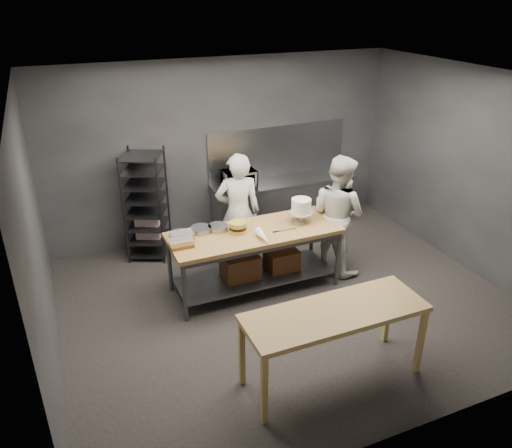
{
  "coord_description": "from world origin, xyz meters",
  "views": [
    {
      "loc": [
        -2.68,
        -5.21,
        3.99
      ],
      "look_at": [
        -0.28,
        0.45,
        1.05
      ],
      "focal_mm": 35.0,
      "sensor_mm": 36.0,
      "label": 1
    }
  ],
  "objects": [
    {
      "name": "speed_rack",
      "position": [
        -1.46,
        2.1,
        0.86
      ],
      "size": [
        0.81,
        0.84,
        1.75
      ],
      "color": "black",
      "rests_on": "ground"
    },
    {
      "name": "chef_right",
      "position": [
        1.1,
        0.55,
        0.91
      ],
      "size": [
        0.93,
        1.06,
        1.82
      ],
      "primitive_type": "imported",
      "rotation": [
        0.0,
        0.0,
        1.89
      ],
      "color": "silver",
      "rests_on": "ground"
    },
    {
      "name": "offset_spatula",
      "position": [
        0.06,
        0.35,
        0.93
      ],
      "size": [
        0.36,
        0.02,
        0.02
      ],
      "color": "slate",
      "rests_on": "work_table"
    },
    {
      "name": "pastry_clamshells",
      "position": [
        -1.31,
        0.54,
        0.98
      ],
      "size": [
        0.37,
        0.4,
        0.11
      ],
      "color": "brown",
      "rests_on": "work_table"
    },
    {
      "name": "piping_bag",
      "position": [
        -0.29,
        0.18,
        0.98
      ],
      "size": [
        0.13,
        0.38,
        0.12
      ],
      "primitive_type": "cone",
      "rotation": [
        1.57,
        0.0,
        -0.02
      ],
      "color": "white",
      "rests_on": "work_table"
    },
    {
      "name": "layer_cake",
      "position": [
        -0.51,
        0.55,
        1.0
      ],
      "size": [
        0.24,
        0.24,
        0.16
      ],
      "color": "gold",
      "rests_on": "work_table"
    },
    {
      "name": "work_table",
      "position": [
        -0.25,
        0.51,
        0.57
      ],
      "size": [
        2.4,
        0.9,
        0.92
      ],
      "color": "olive",
      "rests_on": "ground"
    },
    {
      "name": "back_wall",
      "position": [
        0.0,
        2.5,
        1.5
      ],
      "size": [
        6.0,
        0.04,
        3.0
      ],
      "primitive_type": "cube",
      "color": "#4C4F54",
      "rests_on": "ground"
    },
    {
      "name": "chef_behind",
      "position": [
        -0.27,
        1.15,
        0.92
      ],
      "size": [
        0.76,
        0.59,
        1.85
      ],
      "primitive_type": "imported",
      "rotation": [
        0.0,
        0.0,
        2.91
      ],
      "color": "silver",
      "rests_on": "ground"
    },
    {
      "name": "microwave",
      "position": [
        0.15,
        2.18,
        1.05
      ],
      "size": [
        0.54,
        0.37,
        0.3
      ],
      "primitive_type": "imported",
      "color": "black",
      "rests_on": "back_counter"
    },
    {
      "name": "splashback_panel",
      "position": [
        1.0,
        2.48,
        1.35
      ],
      "size": [
        2.6,
        0.02,
        0.9
      ],
      "primitive_type": "cube",
      "color": "slate",
      "rests_on": "back_counter"
    },
    {
      "name": "cake_pans",
      "position": [
        -0.99,
        0.73,
        0.96
      ],
      "size": [
        0.83,
        0.32,
        0.07
      ],
      "color": "gray",
      "rests_on": "work_table"
    },
    {
      "name": "back_counter",
      "position": [
        1.0,
        2.18,
        0.45
      ],
      "size": [
        2.6,
        0.6,
        0.9
      ],
      "color": "slate",
      "rests_on": "ground"
    },
    {
      "name": "near_counter",
      "position": [
        -0.21,
        -1.54,
        0.81
      ],
      "size": [
        2.0,
        0.7,
        0.9
      ],
      "color": "olive",
      "rests_on": "ground"
    },
    {
      "name": "ground",
      "position": [
        0.0,
        0.0,
        0.0
      ],
      "size": [
        6.0,
        6.0,
        0.0
      ],
      "primitive_type": "plane",
      "color": "black",
      "rests_on": "ground"
    },
    {
      "name": "frosted_cake_stand",
      "position": [
        0.44,
        0.51,
        1.15
      ],
      "size": [
        0.34,
        0.34,
        0.36
      ],
      "color": "#B4AB90",
      "rests_on": "work_table"
    }
  ]
}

